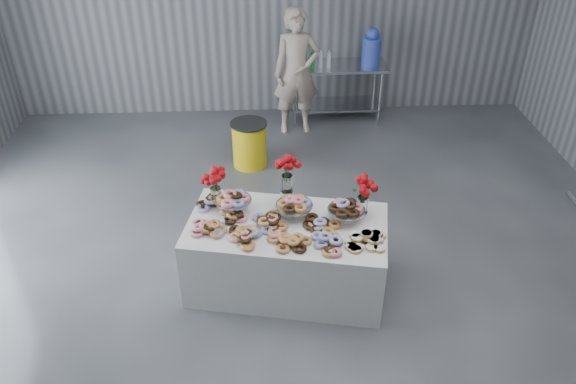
# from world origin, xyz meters

# --- Properties ---
(ground) EXTENTS (9.00, 9.00, 0.00)m
(ground) POSITION_xyz_m (0.00, 0.00, 0.00)
(ground) COLOR #36393E
(ground) RESTS_ON ground
(room_walls) EXTENTS (8.04, 9.04, 4.02)m
(room_walls) POSITION_xyz_m (-0.27, 0.07, 2.64)
(room_walls) COLOR gray
(room_walls) RESTS_ON ground
(display_table) EXTENTS (2.06, 1.35, 0.75)m
(display_table) POSITION_xyz_m (-0.01, 0.36, 0.38)
(display_table) COLOR white
(display_table) RESTS_ON ground
(prep_table) EXTENTS (1.50, 0.60, 0.90)m
(prep_table) POSITION_xyz_m (0.93, 4.10, 0.62)
(prep_table) COLOR silver
(prep_table) RESTS_ON ground
(donut_mounds) EXTENTS (1.93, 1.14, 0.09)m
(donut_mounds) POSITION_xyz_m (-0.01, 0.31, 0.80)
(donut_mounds) COLOR #C98749
(donut_mounds) RESTS_ON display_table
(cake_stand_left) EXTENTS (0.36, 0.36, 0.17)m
(cake_stand_left) POSITION_xyz_m (-0.53, 0.61, 0.89)
(cake_stand_left) COLOR silver
(cake_stand_left) RESTS_ON display_table
(cake_stand_mid) EXTENTS (0.36, 0.36, 0.17)m
(cake_stand_mid) POSITION_xyz_m (0.06, 0.49, 0.89)
(cake_stand_mid) COLOR silver
(cake_stand_mid) RESTS_ON display_table
(cake_stand_right) EXTENTS (0.36, 0.36, 0.17)m
(cake_stand_right) POSITION_xyz_m (0.55, 0.39, 0.89)
(cake_stand_right) COLOR silver
(cake_stand_right) RESTS_ON display_table
(danish_pile) EXTENTS (0.48, 0.48, 0.11)m
(danish_pile) POSITION_xyz_m (0.69, 0.06, 0.81)
(danish_pile) COLOR white
(danish_pile) RESTS_ON display_table
(bouquet_left) EXTENTS (0.26, 0.26, 0.42)m
(bouquet_left) POSITION_xyz_m (-0.70, 0.75, 1.05)
(bouquet_left) COLOR white
(bouquet_left) RESTS_ON display_table
(bouquet_right) EXTENTS (0.26, 0.26, 0.42)m
(bouquet_right) POSITION_xyz_m (0.73, 0.51, 1.05)
(bouquet_right) COLOR white
(bouquet_right) RESTS_ON display_table
(bouquet_center) EXTENTS (0.26, 0.26, 0.57)m
(bouquet_center) POSITION_xyz_m (0.00, 0.71, 1.13)
(bouquet_center) COLOR silver
(bouquet_center) RESTS_ON display_table
(water_jug) EXTENTS (0.28, 0.28, 0.55)m
(water_jug) POSITION_xyz_m (1.43, 4.10, 1.15)
(water_jug) COLOR #4360E5
(water_jug) RESTS_ON prep_table
(drink_bottles) EXTENTS (0.54, 0.08, 0.27)m
(drink_bottles) POSITION_xyz_m (0.61, 4.00, 1.04)
(drink_bottles) COLOR #268C33
(drink_bottles) RESTS_ON prep_table
(person) EXTENTS (0.71, 0.50, 1.84)m
(person) POSITION_xyz_m (0.30, 3.78, 0.92)
(person) COLOR #CC8C93
(person) RESTS_ON ground
(trash_barrel) EXTENTS (0.49, 0.49, 0.63)m
(trash_barrel) POSITION_xyz_m (-0.40, 2.75, 0.32)
(trash_barrel) COLOR yellow
(trash_barrel) RESTS_ON ground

